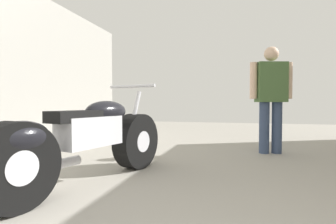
% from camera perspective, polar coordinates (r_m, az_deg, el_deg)
% --- Properties ---
extents(ground_plane, '(16.25, 16.25, 0.00)m').
position_cam_1_polar(ground_plane, '(3.49, 8.71, -11.78)').
color(ground_plane, '#9E998E').
extents(garage_partition_left, '(0.08, 7.45, 2.83)m').
position_cam_1_polar(garage_partition_left, '(4.95, -32.13, 8.44)').
color(garage_partition_left, '#A3A099').
rests_on(garage_partition_left, ground_plane).
extents(motorcycle_maroon_cruiser, '(0.90, 2.23, 1.05)m').
position_cam_1_polar(motorcycle_maroon_cruiser, '(2.79, -16.99, -6.07)').
color(motorcycle_maroon_cruiser, black).
rests_on(motorcycle_maroon_cruiser, ground_plane).
extents(mechanic_in_blue, '(0.70, 0.37, 1.75)m').
position_cam_1_polar(mechanic_in_blue, '(4.68, 21.16, 3.76)').
color(mechanic_in_blue, '#384766').
rests_on(mechanic_in_blue, ground_plane).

